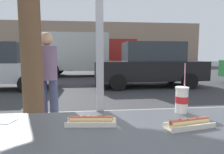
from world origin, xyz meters
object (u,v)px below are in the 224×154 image
object	(u,v)px
soda_cup_right	(182,99)
hotdog_tray_near	(91,121)
parked_car_black	(149,65)
pedestrian	(48,74)
box_truck	(81,53)
hotdog_tray_far	(189,123)

from	to	relation	value
soda_cup_right	hotdog_tray_near	xyz separation A→B (m)	(-0.60, -0.16, -0.07)
parked_car_black	pedestrian	xyz separation A→B (m)	(-3.26, -4.77, 0.10)
parked_car_black	pedestrian	bearing A→B (deg)	-124.34
box_truck	parked_car_black	bearing A→B (deg)	-55.77
hotdog_tray_near	box_truck	world-z (taller)	box_truck
hotdog_tray_near	parked_car_black	size ratio (longest dim) A/B	0.06
box_truck	pedestrian	bearing A→B (deg)	-90.58
parked_car_black	pedestrian	size ratio (longest dim) A/B	2.86
hotdog_tray_far	box_truck	distance (m)	11.88
pedestrian	parked_car_black	bearing A→B (deg)	55.66
soda_cup_right	box_truck	bearing A→B (deg)	96.08
hotdog_tray_near	pedestrian	world-z (taller)	pedestrian
hotdog_tray_near	parked_car_black	xyz separation A→B (m)	(2.54, 7.06, -0.06)
hotdog_tray_far	parked_car_black	size ratio (longest dim) A/B	0.06
soda_cup_right	hotdog_tray_far	distance (m)	0.28
box_truck	hotdog_tray_near	bearing A→B (deg)	-86.93
soda_cup_right	hotdog_tray_near	world-z (taller)	soda_cup_right
hotdog_tray_near	soda_cup_right	bearing A→B (deg)	14.99
soda_cup_right	hotdog_tray_far	size ratio (longest dim) A/B	1.19
hotdog_tray_near	box_truck	distance (m)	11.74
hotdog_tray_near	parked_car_black	bearing A→B (deg)	70.24
soda_cup_right	parked_car_black	bearing A→B (deg)	74.34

